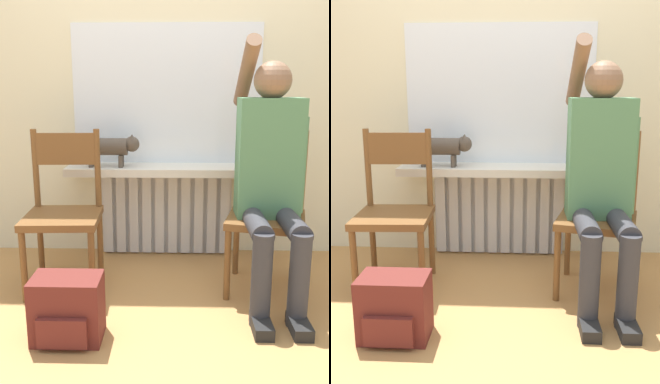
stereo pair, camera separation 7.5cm
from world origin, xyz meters
TOP-DOWN VIEW (x-y plane):
  - ground_plane at (0.00, 0.00)m, footprint 12.00×12.00m
  - wall_with_window at (0.00, 1.23)m, footprint 7.00×0.06m
  - radiator at (-0.00, 1.15)m, footprint 0.89×0.08m
  - windowsill at (0.00, 1.05)m, footprint 1.30×0.29m
  - window_glass at (0.00, 1.20)m, footprint 1.24×0.01m
  - chair_left at (-0.57, 0.61)m, footprint 0.44×0.44m
  - chair_right at (0.58, 0.61)m, footprint 0.51×0.51m
  - person at (0.57, 0.50)m, footprint 0.36×0.97m
  - cat at (-0.36, 1.02)m, footprint 0.49×0.11m
  - backpack at (-0.43, 0.02)m, footprint 0.32×0.24m

SIDE VIEW (x-z plane):
  - ground_plane at x=0.00m, z-range 0.00..0.00m
  - backpack at x=-0.43m, z-range 0.00..0.30m
  - radiator at x=0.00m, z-range 0.00..0.59m
  - chair_left at x=-0.57m, z-range 0.01..0.91m
  - chair_right at x=0.58m, z-range 0.01..0.91m
  - windowsill at x=0.00m, z-range 0.59..0.64m
  - person at x=0.57m, z-range 0.00..1.41m
  - cat at x=-0.36m, z-range 0.66..0.88m
  - window_glass at x=0.00m, z-range 0.64..1.54m
  - wall_with_window at x=0.00m, z-range 0.00..2.70m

